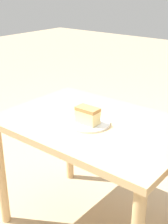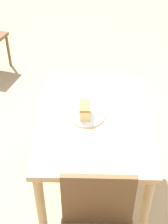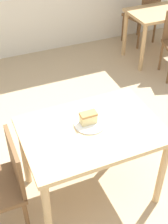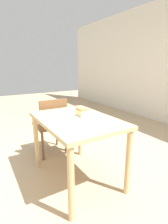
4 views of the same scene
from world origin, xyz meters
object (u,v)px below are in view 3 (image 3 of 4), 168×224
at_px(dining_table_near, 91,139).
at_px(chair_far_opposite, 143,14).
at_px(dining_table_far, 162,19).
at_px(cake_slice, 88,118).
at_px(plate, 90,124).
at_px(chair_near_window, 1,184).

height_order(dining_table_near, chair_far_opposite, chair_far_opposite).
bearing_deg(dining_table_near, dining_table_far, 44.21).
bearing_deg(cake_slice, dining_table_near, -90.40).
xyz_separation_m(dining_table_near, plate, (0.01, 0.05, 0.12)).
distance_m(dining_table_far, cake_slice, 2.76).
bearing_deg(dining_table_far, dining_table_near, -135.79).
bearing_deg(chair_near_window, cake_slice, 96.66).
height_order(dining_table_far, cake_slice, cake_slice).
xyz_separation_m(dining_table_far, cake_slice, (-2.01, -1.89, 0.22)).
height_order(chair_near_window, plate, chair_near_window).
xyz_separation_m(chair_near_window, cake_slice, (0.75, 0.09, 0.34)).
bearing_deg(plate, chair_near_window, -174.41).
height_order(chair_near_window, chair_far_opposite, same).
bearing_deg(chair_far_opposite, plate, 35.68).
distance_m(chair_near_window, chair_far_opposite, 3.74).
distance_m(dining_table_near, dining_table_far, 2.80).
relative_size(dining_table_far, cake_slice, 7.58).
relative_size(dining_table_far, chair_near_window, 1.13).
xyz_separation_m(chair_near_window, chair_far_opposite, (2.78, 2.49, 0.00)).
bearing_deg(dining_table_near, cake_slice, 89.60).
relative_size(plate, cake_slice, 1.91).
xyz_separation_m(chair_far_opposite, cake_slice, (-2.03, -2.41, 0.34)).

